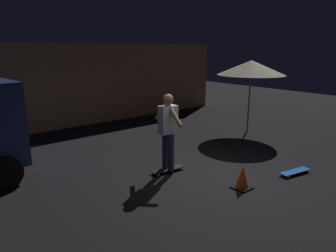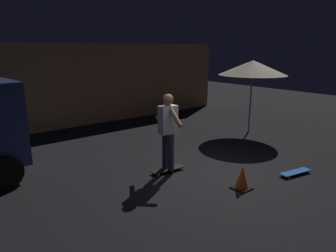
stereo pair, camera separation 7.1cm
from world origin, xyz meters
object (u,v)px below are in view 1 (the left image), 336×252
patio_umbrella (251,68)px  skateboard_spare (295,172)px  skateboard_ridden (168,169)px  skater (168,127)px  traffic_cone (242,178)px

patio_umbrella → skateboard_spare: size_ratio=2.86×
skateboard_ridden → skateboard_spare: (2.07, -1.84, 0.00)m
patio_umbrella → skateboard_spare: 4.00m
skateboard_spare → skater: 2.94m
skateboard_ridden → traffic_cone: traffic_cone is taller
patio_umbrella → traffic_cone: (-3.50, -2.49, -1.86)m
patio_umbrella → traffic_cone: patio_umbrella is taller
skateboard_ridden → traffic_cone: (0.61, -1.54, 0.16)m
skateboard_spare → skater: skater is taller
patio_umbrella → skater: (-4.11, -0.95, -1.04)m
skateboard_spare → traffic_cone: traffic_cone is taller
patio_umbrella → skateboard_ridden: (-4.11, -0.95, -2.02)m
skateboard_ridden → skater: bearing=-90.0°
patio_umbrella → skateboard_ridden: size_ratio=2.89×
skater → patio_umbrella: bearing=13.0°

